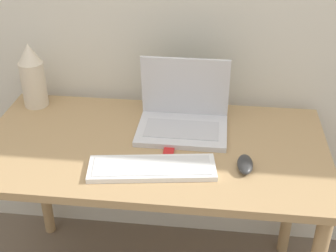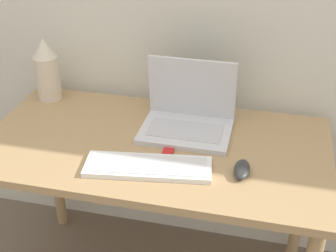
% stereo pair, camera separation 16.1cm
% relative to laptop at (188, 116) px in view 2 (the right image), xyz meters
% --- Properties ---
extents(desk, '(1.26, 0.67, 0.74)m').
position_rel_laptop_xyz_m(desk, '(-0.10, -0.13, -0.15)').
color(desk, tan).
rests_on(desk, ground_plane).
extents(laptop, '(0.34, 0.25, 0.26)m').
position_rel_laptop_xyz_m(laptop, '(0.00, 0.00, 0.00)').
color(laptop, silver).
rests_on(laptop, desk).
extents(keyboard, '(0.44, 0.20, 0.02)m').
position_rel_laptop_xyz_m(keyboard, '(-0.08, -0.29, -0.05)').
color(keyboard, white).
rests_on(keyboard, desk).
extents(mouse, '(0.05, 0.11, 0.03)m').
position_rel_laptop_xyz_m(mouse, '(0.23, -0.24, -0.04)').
color(mouse, '#2D2D2D').
rests_on(mouse, desk).
extents(vase, '(0.10, 0.10, 0.27)m').
position_rel_laptop_xyz_m(vase, '(-0.63, 0.12, 0.08)').
color(vase, beige).
rests_on(vase, desk).
extents(mp3_player, '(0.04, 0.05, 0.01)m').
position_rel_laptop_xyz_m(mp3_player, '(-0.03, -0.18, -0.05)').
color(mp3_player, red).
rests_on(mp3_player, desk).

